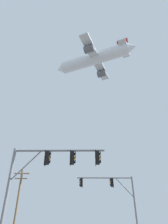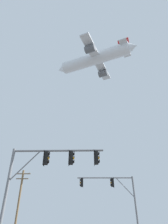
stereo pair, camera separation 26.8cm
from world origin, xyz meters
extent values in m
cylinder|color=slate|center=(-4.61, 7.64, 3.16)|extent=(0.20, 0.20, 6.32)
cylinder|color=slate|center=(-1.44, 7.60, 6.17)|extent=(6.33, 0.22, 0.15)
cylinder|color=slate|center=(-3.66, 7.63, 5.14)|extent=(1.96, 0.10, 2.12)
cube|color=black|center=(1.21, 7.57, 5.65)|extent=(0.26, 0.32, 0.90)
cylinder|color=black|center=(1.21, 7.57, 6.16)|extent=(0.05, 0.05, 0.12)
cube|color=black|center=(1.07, 7.57, 5.65)|extent=(0.03, 0.46, 1.04)
sphere|color=black|center=(1.36, 7.57, 5.92)|extent=(0.20, 0.20, 0.20)
cylinder|color=black|center=(1.42, 7.57, 5.98)|extent=(0.04, 0.21, 0.21)
sphere|color=orange|center=(1.36, 7.57, 5.64)|extent=(0.20, 0.20, 0.20)
cylinder|color=black|center=(1.42, 7.57, 5.70)|extent=(0.04, 0.21, 0.21)
sphere|color=black|center=(1.36, 7.57, 5.36)|extent=(0.20, 0.20, 0.20)
cylinder|color=black|center=(1.42, 7.57, 5.42)|extent=(0.04, 0.21, 0.21)
cube|color=black|center=(-0.53, 7.59, 5.65)|extent=(0.26, 0.32, 0.90)
cylinder|color=black|center=(-0.53, 7.59, 6.16)|extent=(0.05, 0.05, 0.12)
cube|color=black|center=(-0.67, 7.59, 5.65)|extent=(0.03, 0.46, 1.04)
sphere|color=black|center=(-0.38, 7.59, 5.92)|extent=(0.20, 0.20, 0.20)
cylinder|color=black|center=(-0.32, 7.59, 5.98)|extent=(0.04, 0.21, 0.21)
sphere|color=orange|center=(-0.38, 7.59, 5.64)|extent=(0.20, 0.20, 0.20)
cylinder|color=black|center=(-0.32, 7.59, 5.70)|extent=(0.04, 0.21, 0.21)
sphere|color=black|center=(-0.38, 7.59, 5.36)|extent=(0.20, 0.20, 0.20)
cylinder|color=black|center=(-0.32, 7.59, 5.42)|extent=(0.04, 0.21, 0.21)
cube|color=black|center=(-2.27, 7.61, 5.65)|extent=(0.26, 0.32, 0.90)
cylinder|color=black|center=(-2.27, 7.61, 6.16)|extent=(0.05, 0.05, 0.12)
cube|color=black|center=(-2.41, 7.61, 5.65)|extent=(0.03, 0.46, 1.04)
sphere|color=black|center=(-2.12, 7.61, 5.92)|extent=(0.20, 0.20, 0.20)
cylinder|color=black|center=(-2.06, 7.61, 5.98)|extent=(0.04, 0.21, 0.21)
sphere|color=orange|center=(-2.12, 7.61, 5.64)|extent=(0.20, 0.20, 0.20)
cylinder|color=black|center=(-2.06, 7.61, 5.70)|extent=(0.04, 0.21, 0.21)
sphere|color=black|center=(-2.12, 7.61, 5.36)|extent=(0.20, 0.20, 0.20)
cylinder|color=black|center=(-2.06, 7.61, 5.42)|extent=(0.04, 0.21, 0.21)
cylinder|color=slate|center=(5.78, 17.43, 3.20)|extent=(0.20, 0.20, 6.40)
cylinder|color=slate|center=(2.63, 17.40, 6.25)|extent=(6.30, 0.21, 0.15)
cylinder|color=slate|center=(4.84, 17.42, 5.21)|extent=(1.95, 0.10, 2.14)
cube|color=black|center=(-0.01, 17.38, 5.73)|extent=(0.26, 0.32, 0.90)
cylinder|color=black|center=(-0.01, 17.38, 6.24)|extent=(0.05, 0.05, 0.12)
cube|color=black|center=(0.13, 17.38, 5.73)|extent=(0.03, 0.46, 1.04)
sphere|color=black|center=(-0.16, 17.38, 6.00)|extent=(0.20, 0.20, 0.20)
cylinder|color=black|center=(-0.22, 17.38, 6.06)|extent=(0.04, 0.21, 0.21)
sphere|color=orange|center=(-0.16, 17.38, 5.72)|extent=(0.20, 0.20, 0.20)
cylinder|color=black|center=(-0.22, 17.38, 5.78)|extent=(0.04, 0.21, 0.21)
sphere|color=black|center=(-0.16, 17.38, 5.44)|extent=(0.20, 0.20, 0.20)
cylinder|color=black|center=(-0.22, 17.38, 5.50)|extent=(0.04, 0.21, 0.21)
cube|color=black|center=(3.45, 17.41, 5.73)|extent=(0.26, 0.32, 0.90)
cylinder|color=black|center=(3.45, 17.41, 6.24)|extent=(0.05, 0.05, 0.12)
cube|color=black|center=(3.59, 17.41, 5.73)|extent=(0.03, 0.46, 1.04)
sphere|color=black|center=(3.31, 17.41, 6.00)|extent=(0.20, 0.20, 0.20)
cylinder|color=black|center=(3.24, 17.41, 6.06)|extent=(0.04, 0.21, 0.21)
sphere|color=orange|center=(3.31, 17.41, 5.72)|extent=(0.20, 0.20, 0.20)
cylinder|color=black|center=(3.24, 17.41, 5.78)|extent=(0.04, 0.21, 0.21)
sphere|color=black|center=(3.31, 17.41, 5.44)|extent=(0.20, 0.20, 0.20)
cylinder|color=black|center=(3.24, 17.41, 5.50)|extent=(0.04, 0.21, 0.21)
cylinder|color=brown|center=(-8.80, 23.34, 4.26)|extent=(0.28, 0.28, 8.53)
cube|color=brown|center=(-8.80, 23.34, 8.03)|extent=(2.20, 0.12, 0.12)
cube|color=brown|center=(-8.80, 23.34, 7.33)|extent=(1.80, 0.12, 0.12)
cylinder|color=gray|center=(-9.70, 23.34, 8.15)|extent=(0.10, 0.10, 0.18)
cylinder|color=gray|center=(-7.90, 23.34, 8.15)|extent=(0.10, 0.10, 0.18)
cylinder|color=white|center=(3.25, 35.51, 43.58)|extent=(19.90, 11.13, 3.57)
cone|color=white|center=(-7.04, 39.86, 43.58)|extent=(3.59, 4.08, 3.39)
cone|color=white|center=(13.43, 31.20, 43.58)|extent=(3.24, 3.67, 3.04)
cube|color=silver|center=(3.76, 35.29, 43.04)|extent=(9.66, 18.44, 0.40)
cylinder|color=#595B60|center=(1.69, 30.39, 41.97)|extent=(3.25, 2.90, 2.01)
cylinder|color=#595B60|center=(5.83, 40.18, 41.97)|extent=(3.25, 2.90, 2.01)
cube|color=#B21E1E|center=(11.27, 32.11, 45.59)|extent=(2.98, 1.47, 4.24)
cube|color=silver|center=(11.47, 32.02, 43.91)|extent=(4.46, 6.95, 0.22)
camera|label=1|loc=(0.28, -5.51, 1.72)|focal=30.88mm
camera|label=2|loc=(0.55, -5.51, 1.72)|focal=30.88mm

